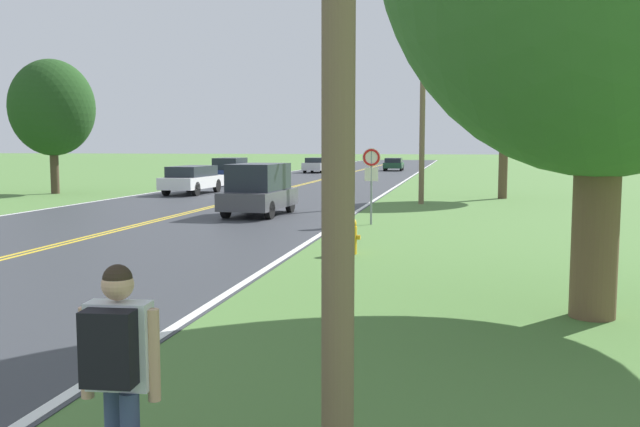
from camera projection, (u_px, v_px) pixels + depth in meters
name	position (u px, v px, depth m)	size (l,w,h in m)	color
hitchhiker_person	(118.00, 359.00, 4.82)	(0.59, 0.43, 1.75)	#38476B
fire_hydrant	(350.00, 235.00, 16.15)	(0.49, 0.33, 0.89)	gold
traffic_sign	(371.00, 167.00, 22.02)	(0.60, 0.10, 2.50)	gray
utility_pole_midground	(423.00, 89.00, 29.59)	(1.80, 0.24, 9.78)	brown
tree_left_verge	(52.00, 108.00, 36.04)	(4.44, 4.44, 7.15)	#473828
tree_behind_sign	(506.00, 71.00, 32.53)	(4.35, 4.35, 8.67)	brown
car_dark_grey_van_approaching	(259.00, 189.00, 25.05)	(2.03, 4.09, 1.92)	black
car_white_suv_mid_near	(192.00, 179.00, 36.13)	(1.96, 4.69, 1.50)	black
car_dark_blue_van_mid_far	(230.00, 170.00, 45.09)	(2.00, 4.09, 1.77)	black
car_silver_sedan_receding	(317.00, 165.00, 64.57)	(2.03, 4.48, 1.43)	black
car_dark_green_hatchback_distant	(394.00, 164.00, 69.30)	(1.91, 3.70, 1.31)	black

